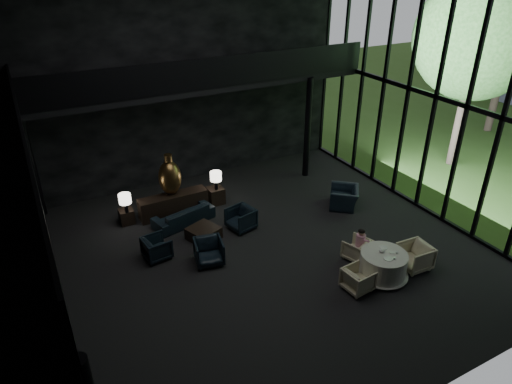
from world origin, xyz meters
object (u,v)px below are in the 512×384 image
coffee_table (204,233)px  dining_chair_north (357,249)px  table_lamp_left (125,199)px  dining_table (383,266)px  lounge_armchair_south (209,250)px  lounge_armchair_west (157,247)px  side_table_left (127,216)px  lounge_armchair_east (241,217)px  console (174,204)px  sofa (183,212)px  dining_chair_west (358,279)px  window_armchair (344,194)px  table_lamp_right (216,177)px  bronze_urn (170,177)px  child (361,238)px  side_table_right (216,195)px  dining_chair_east (415,255)px

coffee_table → dining_chair_north: (3.61, -3.13, 0.13)m
table_lamp_left → dining_table: table_lamp_left is taller
lounge_armchair_south → lounge_armchair_west: bearing=154.8°
lounge_armchair_west → lounge_armchair_south: lounge_armchair_south is taller
side_table_left → lounge_armchair_east: bearing=-33.4°
console → sofa: size_ratio=1.15×
side_table_left → lounge_armchair_south: (1.58, -3.36, 0.19)m
side_table_left → coffee_table: bearing=-47.5°
dining_chair_west → window_armchair: bearing=-38.7°
lounge_armchair_west → lounge_armchair_south: (1.27, -0.96, 0.06)m
lounge_armchair_east → table_lamp_right: bearing=168.5°
bronze_urn → dining_chair_north: bronze_urn is taller
child → dining_chair_west: bearing=49.0°
dining_table → side_table_left: bearing=132.1°
console → coffee_table: bearing=-80.5°
sofa → dining_chair_north: bearing=118.8°
bronze_urn → table_lamp_left: size_ratio=2.15×
side_table_right → bronze_urn: bearing=177.2°
side_table_right → dining_chair_north: 5.59m
side_table_right → lounge_armchair_south: bearing=-116.7°
console → dining_chair_east: dining_chair_east is taller
table_lamp_right → lounge_armchair_east: 2.00m
side_table_right → dining_chair_west: 6.39m
bronze_urn → console: bearing=-90.0°
table_lamp_left → dining_chair_east: size_ratio=0.74×
table_lamp_right → lounge_armchair_east: bearing=-89.0°
dining_chair_north → table_lamp_right: bearing=-84.0°
coffee_table → bronze_urn: bearing=98.9°
bronze_urn → dining_chair_east: size_ratio=1.60×
table_lamp_right → lounge_armchair_east: table_lamp_right is taller
lounge_armchair_west → coffee_table: lounge_armchair_west is taller
side_table_right → sofa: 1.70m
sofa → dining_chair_east: (5.00, -5.46, 0.05)m
table_lamp_right → lounge_armchair_west: (-2.89, -2.15, -0.72)m
coffee_table → table_lamp_right: bearing=55.4°
dining_chair_west → child: size_ratio=1.17×
bronze_urn → side_table_left: (-1.60, 0.06, -1.12)m
sofa → lounge_armchair_west: size_ratio=2.75×
side_table_left → lounge_armchair_east: (3.23, -2.13, 0.18)m
dining_chair_north → dining_chair_west: 1.45m
side_table_right → dining_chair_east: (3.49, -6.23, 0.15)m
dining_chair_west → sofa: bearing=22.8°
coffee_table → dining_chair_west: dining_chair_west is taller
dining_chair_north → dining_chair_east: dining_chair_east is taller
console → side_table_left: console is taller
sofa → side_table_right: bearing=-165.7°
dining_chair_west → dining_chair_north: bearing=-43.4°
bronze_urn → lounge_armchair_east: (1.63, -2.07, -0.94)m
dining_table → child: child is taller
window_armchair → child: (-1.57, -2.76, 0.24)m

